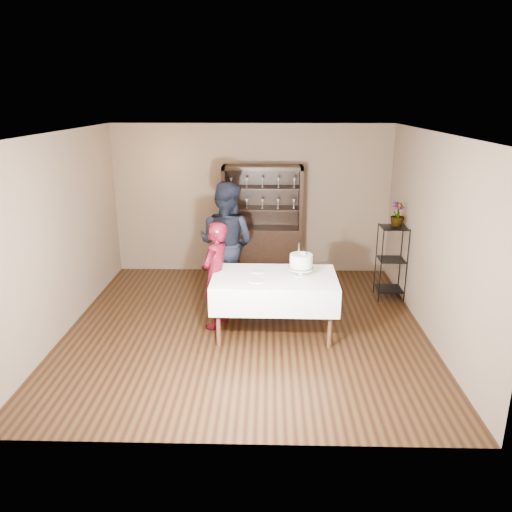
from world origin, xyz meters
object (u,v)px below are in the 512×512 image
Objects in this scene: cake_table at (274,290)px; potted_plant at (398,214)px; china_hutch at (262,240)px; woman at (216,275)px; cake at (301,262)px; plant_etagere at (391,259)px; man at (226,244)px.

potted_plant is at bearing 35.56° from cake_table.
woman is (-0.62, -2.18, 0.10)m from china_hutch.
cake is 2.11m from potted_plant.
cake is at bearing 5.00° from cake_table.
potted_plant is (0.05, 0.04, 0.73)m from plant_etagere.
man is (-0.74, 1.09, 0.33)m from cake_table.
woman reaches higher than plant_etagere.
man is at bearing -174.58° from plant_etagere.
cake_table is 1.10× the size of woman.
man is 5.02× the size of potted_plant.
man is at bearing -112.65° from china_hutch.
man is at bearing -161.75° from woman.
woman is at bearing -156.96° from potted_plant.
china_hutch is 1.03× the size of man.
potted_plant is at bearing -150.59° from man.
cake_table is (0.19, -2.39, -0.02)m from china_hutch.
woman is at bearing 171.17° from cake.
woman is at bearing -157.36° from plant_etagere.
potted_plant is (2.67, 0.29, 0.41)m from man.
china_hutch is 2.27m from woman.
china_hutch reaches higher than cake.
cake is (-1.53, -1.31, 0.37)m from plant_etagere.
man reaches higher than cake.
man reaches higher than cake_table.
plant_etagere is at bearing 136.02° from woman.
plant_etagere is 2.31m from cake_table.
cake is (0.55, -2.36, 0.36)m from china_hutch.
potted_plant is at bearing -25.36° from china_hutch.
plant_etagere is at bearing -138.75° from potted_plant.
plant_etagere is 0.79× the size of woman.
china_hutch is 1.44m from man.
woman reaches higher than cake_table.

